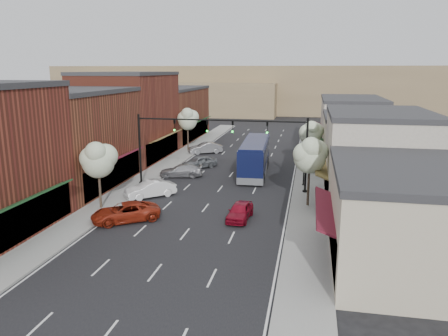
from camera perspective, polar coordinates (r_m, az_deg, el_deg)
The scene contains 29 objects.
ground at distance 34.45m, azimuth -3.25°, elevation -6.24°, with size 160.00×160.00×0.00m, color black.
sidewalk_left at distance 53.87m, azimuth -6.99°, elevation 0.76°, with size 2.80×73.00×0.15m, color gray.
sidewalk_right at distance 51.23m, azimuth 11.17°, elevation -0.02°, with size 2.80×73.00×0.15m, color gray.
curb_left at distance 53.46m, azimuth -5.56°, elevation 0.70°, with size 0.25×73.00×0.17m, color gray.
curb_right at distance 51.24m, azimuth 9.60°, elevation 0.05°, with size 0.25×73.00×0.17m, color gray.
bldg_left_midnear at distance 44.22m, azimuth -19.48°, elevation 3.52°, with size 10.14×14.10×9.40m.
bldg_left_midfar at distance 56.51m, azimuth -12.33°, elevation 6.59°, with size 10.14×14.10×10.90m.
bldg_left_far at distance 71.50m, azimuth -7.15°, elevation 7.03°, with size 10.14×18.10×8.40m.
bldg_right_near at distance 27.36m, azimuth 22.26°, elevation -5.86°, with size 9.14×12.10×5.90m.
bldg_right_midnear at distance 38.59m, azimuth 19.20°, elevation 1.15°, with size 9.14×12.10×7.90m.
bldg_right_midfar at distance 50.44m, azimuth 17.35°, elevation 3.02°, with size 9.14×12.10×6.40m.
bldg_right_far at distance 64.18m, azimuth 16.16°, elevation 5.52°, with size 9.14×16.10×7.40m.
hill_far at distance 121.89m, azimuth 7.52°, elevation 10.23°, with size 120.00×30.00×12.00m, color #7A6647.
hill_near at distance 114.67m, azimuth -5.66°, elevation 9.12°, with size 50.00×20.00×8.00m, color #7A6647.
signal_mast_right at distance 40.13m, azimuth 7.37°, elevation 3.23°, with size 8.22×0.46×7.00m.
signal_mast_left at distance 42.39m, azimuth -8.00°, elevation 3.71°, with size 8.22×0.46×7.00m.
tree_right_near at distance 36.08m, azimuth 11.22°, elevation 1.74°, with size 2.85×2.65×5.95m.
tree_right_far at distance 51.95m, azimuth 11.31°, elevation 4.55°, with size 2.85×2.65×5.43m.
tree_left_near at distance 36.21m, azimuth -16.11°, elevation 1.14°, with size 2.85×2.65×5.69m.
tree_left_far at distance 60.14m, azimuth -4.75°, elevation 6.43°, with size 2.85×2.65×6.13m.
lamp_post_near at distance 42.80m, azimuth 10.46°, elevation 1.51°, with size 0.44×0.44×4.44m.
lamp_post_far at distance 60.07m, azimuth 10.78°, elevation 4.71°, with size 0.44×0.44×4.44m.
coach_bus at distance 47.88m, azimuth 4.05°, elevation 1.53°, with size 3.18×12.03×3.64m.
red_hatchback at distance 33.38m, azimuth 2.09°, elevation -5.66°, with size 1.56×3.88×1.32m, color maroon.
parked_car_a at distance 33.81m, azimuth -12.76°, elevation -5.65°, with size 2.34×5.08×1.41m, color maroon.
parked_car_b at distance 39.61m, azimuth -9.60°, elevation -2.72°, with size 1.58×4.53×1.49m, color silver.
parked_car_c at distance 46.63m, azimuth -5.63°, elevation -0.36°, with size 1.85×4.56×1.32m, color gray.
parked_car_d at distance 50.61m, azimuth -3.22°, elevation 0.79°, with size 1.68×4.18×1.43m, color slate.
parked_car_e at distance 59.36m, azimuth -2.45°, elevation 2.61°, with size 1.57×4.51×1.49m, color #9A9B9F.
Camera 1 is at (8.28, -31.50, 11.22)m, focal length 35.00 mm.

